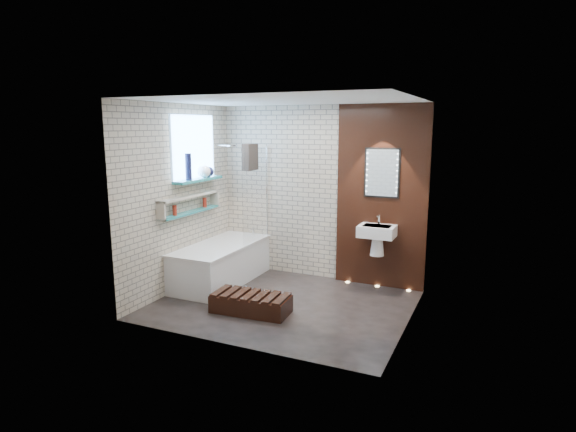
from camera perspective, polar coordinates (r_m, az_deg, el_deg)
The scene contains 15 objects.
ground at distance 6.35m, azimuth -0.57°, elevation -10.48°, with size 3.20×3.20×0.00m, color black.
room_shell at distance 6.01m, azimuth -0.59°, elevation 1.16°, with size 3.24×3.20×2.60m.
walnut_panel at distance 6.89m, azimuth 11.11°, elevation 2.20°, with size 1.30×0.06×2.60m, color black.
clerestory_window at distance 7.03m, azimuth -11.14°, elevation 7.29°, with size 0.18×1.00×0.94m.
display_niche at distance 6.92m, azimuth -11.63°, elevation 1.38°, with size 0.14×1.30×0.26m.
bathtub at distance 7.19m, azimuth -7.97°, elevation -5.57°, with size 0.79×1.74×0.70m.
bath_screen at distance 7.18m, azimuth -3.90°, elevation 2.56°, with size 0.01×0.78×1.40m, color white.
towel at distance 6.99m, azimuth -4.54°, elevation 7.03°, with size 0.11×0.29×0.38m, color black.
shower_head at distance 7.38m, azimuth -6.73°, elevation 8.35°, with size 0.18×0.18×0.02m, color silver.
washbasin at distance 6.80m, azimuth 10.57°, elevation -2.28°, with size 0.50×0.36×0.58m.
led_mirror at distance 6.81m, azimuth 11.14°, elevation 5.07°, with size 0.50×0.02×0.70m.
walnut_step at distance 6.08m, azimuth -4.45°, elevation -10.42°, with size 0.97×0.43×0.22m, color black.
niche_bottles at distance 6.89m, azimuth -11.82°, elevation 1.05°, with size 0.06×0.78×0.14m.
sill_vases at distance 7.07m, azimuth -10.25°, elevation 5.38°, with size 0.18×0.62×0.37m.
floor_uplights at distance 7.13m, azimuth 10.60°, elevation -8.22°, with size 0.96×0.06×0.01m.
Camera 1 is at (2.50, -5.37, 2.30)m, focal length 29.79 mm.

